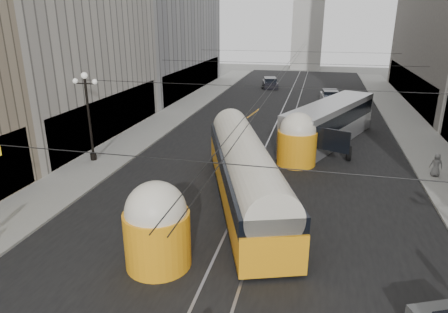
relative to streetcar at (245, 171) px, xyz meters
The scene contains 12 objects.
road 18.65m from the streetcar, 88.45° to the left, with size 20.00×85.00×0.02m, color black.
sidewalk_left 24.93m from the streetcar, 117.54° to the left, with size 4.00×72.00×0.15m, color gray.
sidewalk_right 25.41m from the streetcar, 60.45° to the left, with size 4.00×72.00×0.15m, color gray.
rail_left 18.65m from the streetcar, 90.77° to the left, with size 0.12×85.00×0.04m, color gray.
rail_right 18.69m from the streetcar, 86.14° to the left, with size 0.12×85.00×0.04m, color gray.
lamppost_left_mid 12.89m from the streetcar, 161.49° to the left, with size 1.86×0.44×6.37m.
catenary 18.00m from the streetcar, 87.98° to the left, with size 25.00×72.00×0.23m.
streetcar is the anchor object (origin of this frame).
city_bus 13.99m from the streetcar, 69.88° to the left, with size 7.75×13.83×3.39m.
sedan_white_far 31.02m from the streetcar, 80.55° to the left, with size 2.47×5.05×1.54m.
sedan_dark_far 40.16m from the streetcar, 95.19° to the left, with size 2.91×5.10×1.52m.
pedestrian_sidewalk_right 13.26m from the streetcar, 29.08° to the left, with size 0.77×0.47×1.57m, color slate.
Camera 1 is at (3.20, -6.72, 10.07)m, focal length 32.00 mm.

